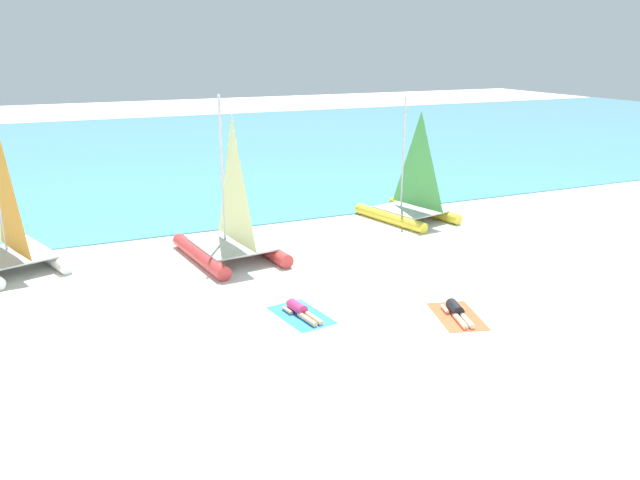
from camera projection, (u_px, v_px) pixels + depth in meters
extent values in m
plane|color=white|center=(267.00, 234.00, 23.65)|extent=(120.00, 120.00, 0.00)
cube|color=#4C9EB7|center=(162.00, 150.00, 42.18)|extent=(120.00, 40.00, 0.05)
cylinder|color=yellow|center=(390.00, 218.00, 25.08)|extent=(1.29, 3.76, 0.43)
cylinder|color=yellow|center=(424.00, 210.00, 26.22)|extent=(1.29, 3.76, 0.43)
cube|color=silver|center=(411.00, 209.00, 25.44)|extent=(2.48, 2.80, 0.05)
cylinder|color=silver|center=(403.00, 153.00, 25.19)|extent=(0.09, 0.09, 4.48)
pyramid|color=#4CA54C|center=(419.00, 160.00, 24.56)|extent=(0.51, 1.93, 3.76)
cylinder|color=#CC3838|center=(200.00, 256.00, 20.58)|extent=(0.99, 4.12, 0.47)
cylinder|color=#CC3838|center=(259.00, 245.00, 21.64)|extent=(0.99, 4.12, 0.47)
cube|color=silver|center=(232.00, 244.00, 20.87)|extent=(2.46, 2.88, 0.06)
cylinder|color=silver|center=(222.00, 170.00, 20.62)|extent=(0.10, 0.10, 4.88)
pyramid|color=#EAEA99|center=(234.00, 180.00, 19.88)|extent=(0.33, 2.14, 4.10)
cylinder|color=white|center=(44.00, 254.00, 20.82)|extent=(1.68, 3.80, 0.44)
cube|color=silver|center=(13.00, 254.00, 19.96)|extent=(2.72, 3.00, 0.06)
pyramid|color=orange|center=(7.00, 191.00, 19.07)|extent=(0.71, 1.93, 3.87)
cube|color=#338CD8|center=(301.00, 315.00, 16.63)|extent=(1.39, 2.05, 0.01)
cylinder|color=#D83372|center=(297.00, 307.00, 16.74)|extent=(0.39, 0.66, 0.30)
sphere|color=#D8AD84|center=(289.00, 302.00, 17.07)|extent=(0.22, 0.22, 0.22)
cylinder|color=#D8AD84|center=(307.00, 319.00, 16.20)|extent=(0.26, 0.79, 0.14)
cylinder|color=#D8AD84|center=(313.00, 318.00, 16.29)|extent=(0.26, 0.79, 0.14)
cylinder|color=#D8AD84|center=(287.00, 310.00, 16.78)|extent=(0.17, 0.46, 0.10)
cylinder|color=#D8AD84|center=(301.00, 307.00, 17.01)|extent=(0.17, 0.46, 0.10)
cube|color=#EA5933|center=(457.00, 316.00, 16.57)|extent=(1.57, 2.12, 0.01)
cylinder|color=black|center=(455.00, 308.00, 16.71)|extent=(0.45, 0.68, 0.30)
sphere|color=beige|center=(450.00, 302.00, 17.09)|extent=(0.22, 0.22, 0.22)
cylinder|color=beige|center=(460.00, 321.00, 16.11)|extent=(0.34, 0.79, 0.14)
cylinder|color=beige|center=(467.00, 320.00, 16.13)|extent=(0.34, 0.79, 0.14)
cylinder|color=beige|center=(445.00, 309.00, 16.85)|extent=(0.22, 0.46, 0.10)
cylinder|color=beige|center=(461.00, 308.00, 16.91)|extent=(0.22, 0.46, 0.10)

